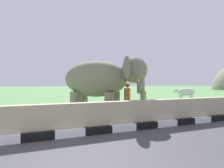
{
  "coord_description": "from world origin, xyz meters",
  "views": [
    {
      "loc": [
        -0.2,
        -2.59,
        1.62
      ],
      "look_at": [
        3.4,
        5.62,
        1.6
      ],
      "focal_mm": 31.4,
      "sensor_mm": 36.0,
      "label": 1
    }
  ],
  "objects": [
    {
      "name": "barrier_parapet",
      "position": [
        2.0,
        3.6,
        0.5
      ],
      "size": [
        28.0,
        0.36,
        1.0
      ],
      "primitive_type": "cube",
      "color": "tan",
      "rests_on": "ground_plane"
    },
    {
      "name": "elephant",
      "position": [
        3.07,
        5.98,
        1.81
      ],
      "size": [
        3.89,
        3.77,
        2.81
      ],
      "color": "#74715C",
      "rests_on": "ground_plane"
    },
    {
      "name": "cow_near",
      "position": [
        12.5,
        10.41,
        0.87
      ],
      "size": [
        1.9,
        1.13,
        1.23
      ],
      "color": "beige",
      "rests_on": "ground_plane"
    },
    {
      "name": "person_handler",
      "position": [
        4.26,
        5.75,
        0.93
      ],
      "size": [
        0.49,
        0.58,
        1.66
      ],
      "color": "navy",
      "rests_on": "ground_plane"
    },
    {
      "name": "striped_curb",
      "position": [
        -0.35,
        3.3,
        0.12
      ],
      "size": [
        16.2,
        0.2,
        0.24
      ],
      "color": "white",
      "rests_on": "ground_plane"
    }
  ]
}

